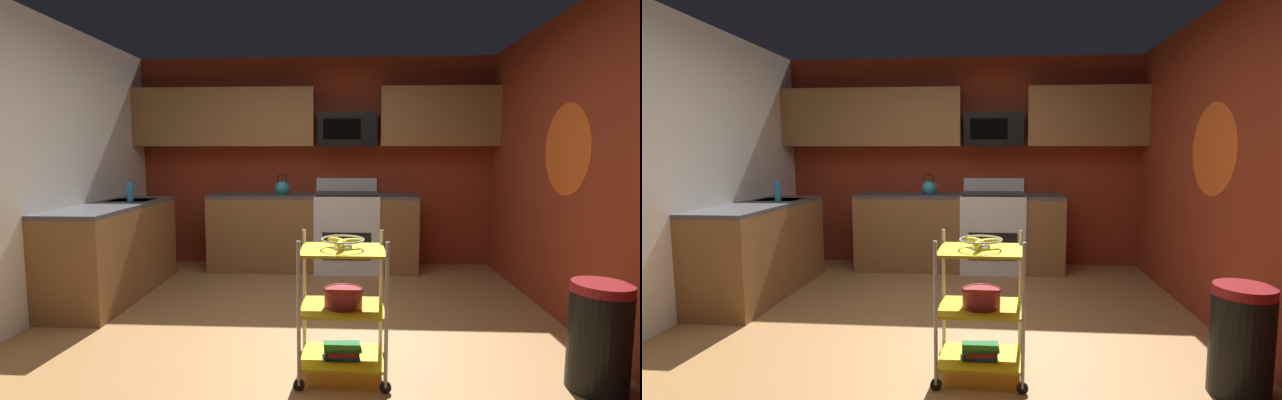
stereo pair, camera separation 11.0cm
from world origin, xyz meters
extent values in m
cube|color=#A87542|center=(0.00, 0.00, -0.02)|extent=(4.40, 4.80, 0.04)
cube|color=maroon|center=(0.00, 2.43, 1.30)|extent=(4.52, 0.06, 2.60)
cube|color=silver|center=(-2.23, 0.00, 1.30)|extent=(0.06, 4.80, 2.60)
cube|color=maroon|center=(2.23, 0.00, 1.30)|extent=(0.06, 4.80, 2.60)
cylinder|color=#E5591E|center=(2.20, 0.50, 1.45)|extent=(0.00, 0.76, 0.76)
cube|color=brown|center=(0.00, 2.10, 0.44)|extent=(2.48, 0.60, 0.88)
cube|color=#4C4C51|center=(0.00, 2.10, 0.90)|extent=(2.48, 0.60, 0.04)
cube|color=brown|center=(-1.90, 0.95, 0.44)|extent=(0.60, 1.69, 0.88)
cube|color=#4C4C51|center=(-1.90, 0.95, 0.90)|extent=(0.60, 1.69, 0.04)
cube|color=#B7BABC|center=(-1.90, 1.35, 0.84)|extent=(0.44, 0.36, 0.16)
cube|color=white|center=(0.41, 2.10, 0.46)|extent=(0.76, 0.64, 0.92)
cube|color=black|center=(0.41, 1.78, 0.35)|extent=(0.56, 0.01, 0.32)
cube|color=white|center=(0.41, 2.39, 1.01)|extent=(0.76, 0.06, 0.18)
cube|color=black|center=(0.41, 2.10, 0.93)|extent=(0.72, 0.60, 0.02)
cube|color=brown|center=(-1.10, 2.23, 1.85)|extent=(2.21, 0.33, 0.70)
cube|color=brown|center=(1.50, 2.23, 1.85)|extent=(1.39, 0.33, 0.70)
cube|color=black|center=(0.41, 2.21, 1.70)|extent=(0.70, 0.38, 0.40)
cube|color=black|center=(0.35, 2.02, 1.70)|extent=(0.44, 0.01, 0.24)
cylinder|color=silver|center=(0.11, -0.76, 0.47)|extent=(0.02, 0.02, 0.88)
cylinder|color=black|center=(0.11, -0.76, 0.04)|extent=(0.07, 0.02, 0.07)
cylinder|color=silver|center=(0.63, -0.76, 0.47)|extent=(0.02, 0.02, 0.88)
cylinder|color=black|center=(0.63, -0.76, 0.04)|extent=(0.07, 0.02, 0.07)
cylinder|color=silver|center=(0.11, -0.36, 0.47)|extent=(0.02, 0.02, 0.88)
cylinder|color=black|center=(0.11, -0.36, 0.04)|extent=(0.07, 0.02, 0.07)
cylinder|color=silver|center=(0.63, -0.36, 0.47)|extent=(0.02, 0.02, 0.88)
cylinder|color=black|center=(0.63, -0.36, 0.04)|extent=(0.07, 0.02, 0.07)
cube|color=yellow|center=(0.37, -0.56, 0.12)|extent=(0.52, 0.40, 0.02)
cube|color=yellow|center=(0.37, -0.56, 0.45)|extent=(0.52, 0.40, 0.02)
cube|color=yellow|center=(0.37, -0.56, 0.82)|extent=(0.52, 0.40, 0.02)
torus|color=silver|center=(0.37, -0.56, 0.89)|extent=(0.27, 0.27, 0.01)
cylinder|color=silver|center=(0.37, -0.56, 0.84)|extent=(0.12, 0.12, 0.02)
ellipsoid|color=yellow|center=(0.41, -0.54, 0.87)|extent=(0.17, 0.09, 0.04)
ellipsoid|color=yellow|center=(0.33, -0.52, 0.87)|extent=(0.15, 0.14, 0.04)
ellipsoid|color=yellow|center=(0.36, -0.61, 0.87)|extent=(0.08, 0.17, 0.04)
cylinder|color=maroon|center=(0.37, -0.56, 0.51)|extent=(0.24, 0.24, 0.11)
torus|color=maroon|center=(0.37, -0.56, 0.57)|extent=(0.25, 0.25, 0.01)
cube|color=#1E4C8C|center=(0.37, -0.56, 0.14)|extent=(0.22, 0.17, 0.03)
cube|color=#B22626|center=(0.37, -0.56, 0.17)|extent=(0.19, 0.18, 0.02)
cube|color=#26723F|center=(0.37, -0.56, 0.19)|extent=(0.25, 0.17, 0.02)
sphere|color=teal|center=(-0.38, 2.10, 0.99)|extent=(0.18, 0.18, 0.18)
sphere|color=black|center=(-0.38, 2.10, 1.08)|extent=(0.03, 0.03, 0.03)
cone|color=teal|center=(-0.29, 2.10, 1.01)|extent=(0.09, 0.04, 0.06)
torus|color=black|center=(-0.38, 2.10, 1.10)|extent=(0.12, 0.01, 0.12)
cylinder|color=#2D8CBF|center=(-1.85, 1.23, 1.02)|extent=(0.06, 0.06, 0.20)
cylinder|color=black|center=(1.90, -0.65, 0.30)|extent=(0.34, 0.34, 0.60)
cylinder|color=maroon|center=(1.90, -0.65, 0.63)|extent=(0.33, 0.33, 0.06)
camera|label=1|loc=(0.37, -3.32, 1.43)|focal=25.28mm
camera|label=2|loc=(0.48, -3.31, 1.43)|focal=25.28mm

